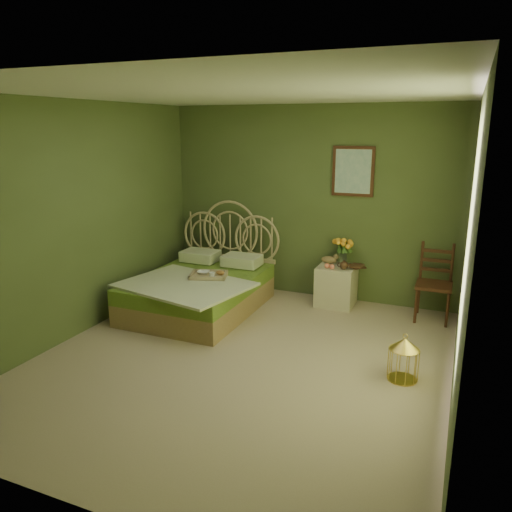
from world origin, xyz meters
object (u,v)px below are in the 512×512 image
at_px(nightstand, 337,279).
at_px(birdcage, 403,359).
at_px(chair, 435,278).
at_px(bed, 201,288).

bearing_deg(nightstand, birdcage, -58.80).
height_order(nightstand, birdcage, nightstand).
bearing_deg(chair, bed, -163.80).
height_order(bed, nightstand, bed).
distance_m(nightstand, birdcage, 2.08).
bearing_deg(birdcage, nightstand, 121.20).
distance_m(nightstand, chair, 1.23).
relative_size(bed, chair, 2.22).
relative_size(chair, birdcage, 2.24).
distance_m(bed, nightstand, 1.80).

